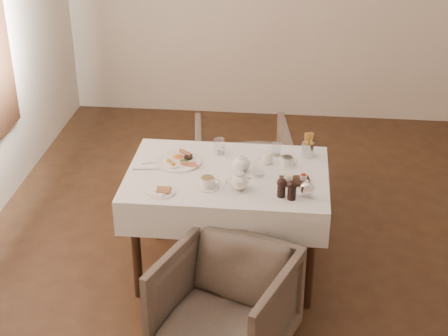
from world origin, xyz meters
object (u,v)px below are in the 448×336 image
table (227,189)px  armchair_far (242,167)px  breakfast_plate (179,161)px  armchair_near (225,306)px  teapot_centre (242,163)px

table → armchair_far: size_ratio=1.74×
table → breakfast_plate: bearing=161.1°
armchair_far → breakfast_plate: size_ratio=2.42×
armchair_near → armchair_far: armchair_far is taller
table → teapot_centre: (0.09, 0.03, 0.18)m
table → armchair_far: bearing=88.5°
breakfast_plate → teapot_centre: (0.42, -0.08, 0.05)m
table → armchair_far: 0.94m
armchair_far → teapot_centre: bearing=85.9°
armchair_near → armchair_far: (-0.04, 1.67, 0.01)m
armchair_near → breakfast_plate: breakfast_plate is taller
table → armchair_near: size_ratio=1.82×
armchair_far → breakfast_plate: breakfast_plate is taller
armchair_near → teapot_centre: 0.95m
breakfast_plate → teapot_centre: size_ratio=2.05×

